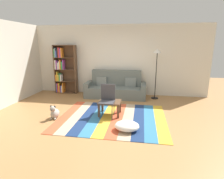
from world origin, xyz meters
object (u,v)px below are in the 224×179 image
Objects in this scene: pouf at (127,126)px; tv_remote at (112,101)px; couch at (116,88)px; bookshelf at (63,70)px; standing_lamp at (157,58)px; folding_chair at (107,98)px; dog at (55,113)px; coffee_table at (110,104)px.

tv_remote is at bearing 118.95° from pouf.
couch is 3.95× the size of pouf.
bookshelf is 12.90× the size of tv_remote.
standing_lamp is (0.80, 2.79, 1.39)m from pouf.
couch reaches higher than pouf.
dog is at bearing -119.76° from folding_chair.
pouf is 2.05m from dog.
standing_lamp is at bearing 73.94° from pouf.
bookshelf is at bearing 116.93° from tv_remote.
folding_chair is at bearing -44.50° from bookshelf.
standing_lamp reaches higher than dog.
standing_lamp reaches higher than coffee_table.
tv_remote is at bearing 79.42° from folding_chair.
bookshelf is 2.15× the size of folding_chair.
tv_remote is (-1.30, -1.89, -1.09)m from standing_lamp.
tv_remote is (2.38, -2.14, -0.55)m from bookshelf.
coffee_table reaches higher than dog.
coffee_table is at bearing -86.72° from couch.
tv_remote is 0.19m from folding_chair.
bookshelf reaches higher than tv_remote.
folding_chair reaches higher than coffee_table.
dog is 0.44× the size of folding_chair.
pouf is 3.81× the size of tv_remote.
pouf is at bearing -46.54° from bookshelf.
tv_remote is (0.07, -0.01, 0.09)m from coffee_table.
bookshelf is at bearing 172.66° from couch.
dog is at bearing -71.66° from bookshelf.
dog is 2.65× the size of tv_remote.
couch is 2.70m from dog.
coffee_table is (2.31, -2.12, -0.64)m from bookshelf.
standing_lamp is at bearing 53.92° from coffee_table.
pouf is 3.21m from standing_lamp.
standing_lamp is (1.37, 1.88, 1.18)m from coffee_table.
couch is at bearing 93.28° from coffee_table.
dog is (-2.00, 0.41, 0.04)m from pouf.
folding_chair reaches higher than tv_remote.
bookshelf is 3.72m from standing_lamp.
bookshelf is at bearing 137.41° from coffee_table.
standing_lamp is at bearing 98.39° from folding_chair.
dog is 1.50m from folding_chair.
folding_chair is (-0.61, 0.81, 0.42)m from pouf.
coffee_table is 0.34× the size of standing_lamp.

